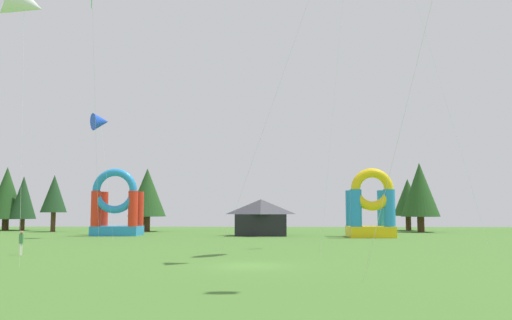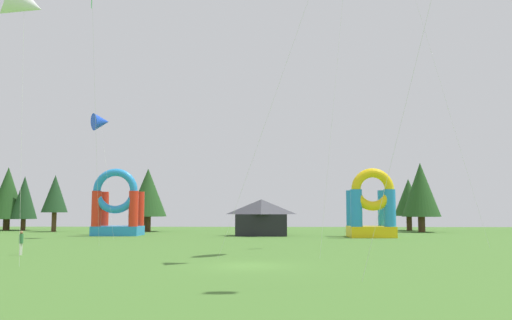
{
  "view_description": "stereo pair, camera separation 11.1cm",
  "coord_description": "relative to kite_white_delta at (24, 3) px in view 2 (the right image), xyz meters",
  "views": [
    {
      "loc": [
        1.07,
        -27.6,
        2.94
      ],
      "look_at": [
        0.0,
        11.39,
        6.58
      ],
      "focal_mm": 36.89,
      "sensor_mm": 36.0,
      "label": 1
    },
    {
      "loc": [
        1.19,
        -27.6,
        2.94
      ],
      "look_at": [
        0.0,
        11.39,
        6.58
      ],
      "focal_mm": 36.89,
      "sensor_mm": 36.0,
      "label": 2
    }
  ],
  "objects": [
    {
      "name": "tree_row_5",
      "position": [
        -2.13,
        40.05,
        -9.68
      ],
      "size": [
        4.97,
        4.97,
        8.29
      ],
      "color": "#4C331E",
      "rests_on": "ground_plane"
    },
    {
      "name": "tree_row_3",
      "position": [
        -20.04,
        42.96,
        -10.27
      ],
      "size": [
        3.53,
        3.53,
        7.49
      ],
      "color": "#4C331E",
      "rests_on": "ground_plane"
    },
    {
      "name": "person_near_camera",
      "position": [
        -1.89,
        4.77,
        -13.87
      ],
      "size": [
        0.28,
        0.28,
        1.54
      ],
      "rotation": [
        0.0,
        0.0,
        1.51
      ],
      "color": "silver",
      "rests_on": "ground_plane"
    },
    {
      "name": "tree_row_4",
      "position": [
        -14.26,
        39.39,
        -9.88
      ],
      "size": [
        3.33,
        3.33,
        7.41
      ],
      "color": "#4C331E",
      "rests_on": "ground_plane"
    },
    {
      "name": "tree_row_6",
      "position": [
        33.11,
        44.49,
        -10.26
      ],
      "size": [
        4.08,
        4.08,
        7.12
      ],
      "color": "#4C331E",
      "rests_on": "ground_plane"
    },
    {
      "name": "kite_white_delta",
      "position": [
        0.0,
        0.0,
        0.0
      ],
      "size": [
        3.25,
        3.52,
        16.08
      ],
      "color": "white",
      "rests_on": "ground_plane"
    },
    {
      "name": "inflatable_yellow_castle",
      "position": [
        24.64,
        26.89,
        -12.05
      ],
      "size": [
        4.63,
        4.3,
        7.16
      ],
      "color": "yellow",
      "rests_on": "ground_plane"
    },
    {
      "name": "ground_plane",
      "position": [
        13.05,
        -1.23,
        -14.78
      ],
      "size": [
        120.0,
        120.0,
        0.0
      ],
      "primitive_type": "plane",
      "color": "#47752D"
    },
    {
      "name": "tree_row_7",
      "position": [
        33.39,
        39.48,
        -9.37
      ],
      "size": [
        4.9,
        4.9,
        8.92
      ],
      "color": "#4C331E",
      "rests_on": "ground_plane"
    },
    {
      "name": "festival_tent",
      "position": [
        13.05,
        29.69,
        -12.77
      ],
      "size": [
        5.58,
        3.65,
        4.02
      ],
      "color": "black",
      "rests_on": "ground_plane"
    },
    {
      "name": "inflatable_orange_dome",
      "position": [
        -3.04,
        29.53,
        -11.96
      ],
      "size": [
        5.17,
        3.72,
        7.41
      ],
      "color": "#268CD8",
      "rests_on": "ground_plane"
    },
    {
      "name": "kite_blue_delta",
      "position": [
        -3.59,
        24.97,
        -2.75
      ],
      "size": [
        3.88,
        4.56,
        13.01
      ],
      "color": "blue",
      "rests_on": "ground_plane"
    },
    {
      "name": "tree_row_2",
      "position": [
        -22.67,
        43.51,
        -9.61
      ],
      "size": [
        4.86,
        4.86,
        8.82
      ],
      "color": "#4C331E",
      "rests_on": "ground_plane"
    }
  ]
}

